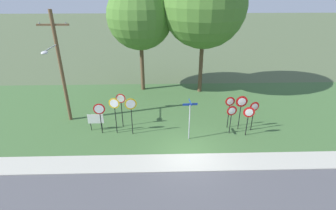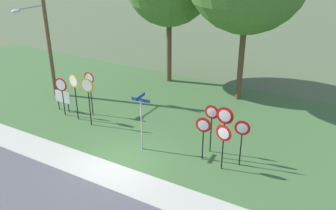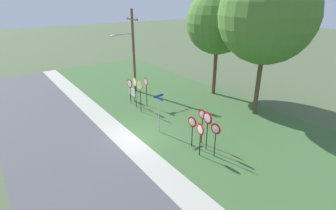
{
  "view_description": "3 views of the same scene",
  "coord_description": "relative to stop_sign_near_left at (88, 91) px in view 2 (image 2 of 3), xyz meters",
  "views": [
    {
      "loc": [
        -1.61,
        -12.61,
        9.55
      ],
      "look_at": [
        -1.14,
        3.31,
        1.81
      ],
      "focal_mm": 26.99,
      "sensor_mm": 36.0,
      "label": 1
    },
    {
      "loc": [
        8.72,
        -10.67,
        9.1
      ],
      "look_at": [
        0.69,
        3.37,
        1.83
      ],
      "focal_mm": 38.23,
      "sensor_mm": 36.0,
      "label": 2
    },
    {
      "loc": [
        14.18,
        -7.46,
        9.05
      ],
      "look_at": [
        -0.67,
        3.11,
        1.48
      ],
      "focal_mm": 27.99,
      "sensor_mm": 36.0,
      "label": 3
    }
  ],
  "objects": [
    {
      "name": "stop_sign_near_left",
      "position": [
        0.0,
        0.0,
        0.0
      ],
      "size": [
        0.79,
        0.14,
        2.73
      ],
      "rotation": [
        0.0,
        0.0,
        0.15
      ],
      "color": "black",
      "rests_on": "grass_median"
    },
    {
      "name": "utility_pole",
      "position": [
        -4.99,
        2.09,
        2.34
      ],
      "size": [
        2.1,
        2.39,
        8.0
      ],
      "color": "brown",
      "rests_on": "grass_median"
    },
    {
      "name": "yield_sign_far_left",
      "position": [
        6.74,
        -0.12,
        -0.43
      ],
      "size": [
        0.71,
        0.13,
        2.14
      ],
      "rotation": [
        0.0,
        0.0,
        0.13
      ],
      "color": "black",
      "rests_on": "grass_median"
    },
    {
      "name": "stop_sign_far_center",
      "position": [
        -1.11,
        0.17,
        -0.05
      ],
      "size": [
        0.73,
        0.13,
        2.68
      ],
      "rotation": [
        0.0,
        0.0,
        -0.14
      ],
      "color": "black",
      "rests_on": "grass_median"
    },
    {
      "name": "ground_plane",
      "position": [
        3.63,
        -2.4,
        -2.05
      ],
      "size": [
        160.0,
        160.0,
        0.0
      ],
      "primitive_type": "plane",
      "color": "#4C5B3D"
    },
    {
      "name": "sidewalk_strip",
      "position": [
        3.63,
        -3.2,
        -2.02
      ],
      "size": [
        44.0,
        1.6,
        0.06
      ],
      "primitive_type": "cube",
      "color": "#ADAA9E",
      "rests_on": "ground_plane"
    },
    {
      "name": "yield_sign_far_right",
      "position": [
        7.51,
        0.42,
        -0.05
      ],
      "size": [
        0.82,
        0.1,
        2.61
      ],
      "rotation": [
        0.0,
        0.0,
        -0.01
      ],
      "color": "black",
      "rests_on": "grass_median"
    },
    {
      "name": "yield_sign_near_right",
      "position": [
        7.81,
        -0.4,
        -0.39
      ],
      "size": [
        0.76,
        0.14,
        2.18
      ],
      "rotation": [
        0.0,
        0.0,
        -0.15
      ],
      "color": "black",
      "rests_on": "grass_median"
    },
    {
      "name": "yield_sign_center",
      "position": [
        6.79,
        0.67,
        -0.2
      ],
      "size": [
        0.68,
        0.11,
        2.44
      ],
      "rotation": [
        0.0,
        0.0,
        0.06
      ],
      "color": "black",
      "rests_on": "grass_median"
    },
    {
      "name": "stop_sign_far_left",
      "position": [
        -2.15,
        0.2,
        -0.34
      ],
      "size": [
        0.78,
        0.13,
        2.29
      ],
      "rotation": [
        0.0,
        0.0,
        0.12
      ],
      "color": "black",
      "rests_on": "grass_median"
    },
    {
      "name": "street_name_post",
      "position": [
        3.84,
        -0.7,
        -0.32
      ],
      "size": [
        0.96,
        0.81,
        2.83
      ],
      "rotation": [
        0.0,
        0.0,
        0.08
      ],
      "color": "#9EA0A8",
      "rests_on": "grass_median"
    },
    {
      "name": "stop_sign_near_right",
      "position": [
        -0.81,
        1.07,
        -0.13
      ],
      "size": [
        0.69,
        0.1,
        2.6
      ],
      "rotation": [
        0.0,
        0.0,
        -0.02
      ],
      "color": "black",
      "rests_on": "grass_median"
    },
    {
      "name": "grass_median",
      "position": [
        3.63,
        3.6,
        -2.03
      ],
      "size": [
        44.0,
        12.0,
        0.04
      ],
      "primitive_type": "cube",
      "color": "#3D6033",
      "rests_on": "ground_plane"
    },
    {
      "name": "notice_board",
      "position": [
        -2.62,
        0.62,
        -1.17
      ],
      "size": [
        1.1,
        0.06,
        1.25
      ],
      "rotation": [
        0.0,
        0.0,
        0.01
      ],
      "color": "black",
      "rests_on": "grass_median"
    },
    {
      "name": "yield_sign_near_left",
      "position": [
        8.39,
        0.26,
        -0.36
      ],
      "size": [
        0.68,
        0.14,
        2.23
      ],
      "rotation": [
        0.0,
        0.0,
        0.16
      ],
      "color": "black",
      "rests_on": "grass_median"
    }
  ]
}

